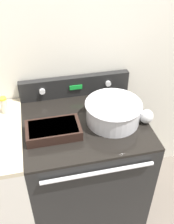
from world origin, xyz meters
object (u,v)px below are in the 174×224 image
at_px(ladle, 146,116).
at_px(spice_jar_yellow_cap, 4,105).
at_px(mixing_bowl, 113,111).
at_px(casserole_dish, 53,130).

bearing_deg(ladle, spice_jar_yellow_cap, 162.46).
height_order(mixing_bowl, casserole_dish, mixing_bowl).
bearing_deg(spice_jar_yellow_cap, ladle, -17.54).
xyz_separation_m(casserole_dish, ladle, (0.58, -0.00, 0.01)).
xyz_separation_m(mixing_bowl, spice_jar_yellow_cap, (-0.67, 0.23, -0.01)).
distance_m(ladle, spice_jar_yellow_cap, 0.91).
bearing_deg(casserole_dish, mixing_bowl, 7.20).
height_order(ladle, spice_jar_yellow_cap, spice_jar_yellow_cap).
relative_size(mixing_bowl, spice_jar_yellow_cap, 3.08).
relative_size(casserole_dish, spice_jar_yellow_cap, 2.81).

